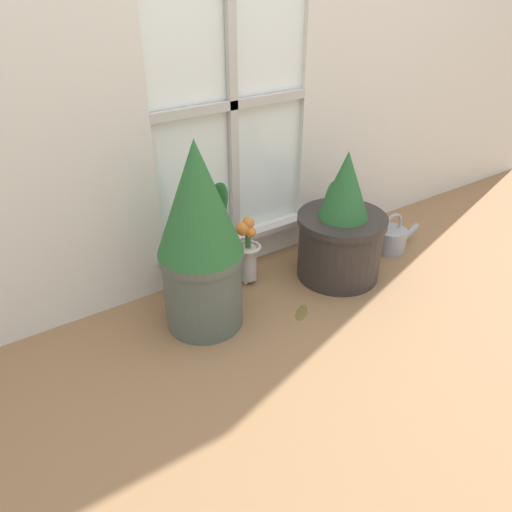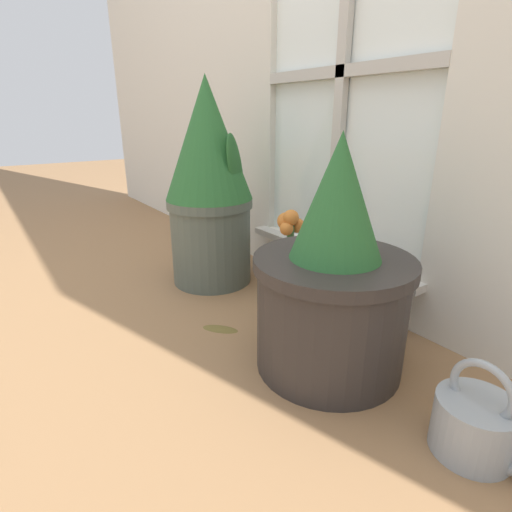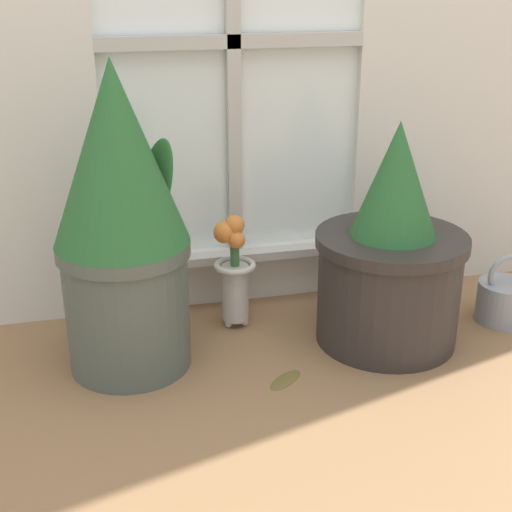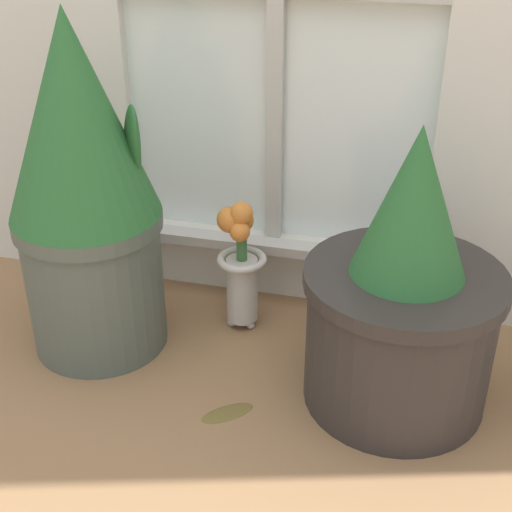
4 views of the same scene
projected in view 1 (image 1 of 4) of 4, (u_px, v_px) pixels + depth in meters
ground_plane at (309, 323)px, 1.95m from camera, size 10.00×10.00×0.00m
potted_plant_left at (200, 237)px, 1.77m from camera, size 0.31×0.31×0.74m
potted_plant_right at (341, 230)px, 2.13m from camera, size 0.38×0.38×0.58m
flower_vase at (247, 249)px, 2.11m from camera, size 0.11×0.12×0.31m
watering_can at (391, 238)px, 2.41m from camera, size 0.26×0.15×0.20m
fallen_leaf at (301, 312)px, 2.00m from camera, size 0.11×0.10×0.01m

